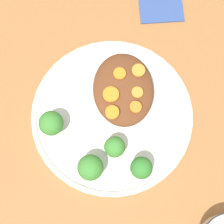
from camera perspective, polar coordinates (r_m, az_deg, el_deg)
ground_plane at (r=0.65m, az=0.00°, el=-0.74°), size 4.00×4.00×0.00m
plate at (r=0.64m, az=0.00°, el=-0.50°), size 0.28×0.28×0.02m
stew_mound at (r=0.63m, az=1.74°, el=3.48°), size 0.13×0.10×0.03m
broccoli_floret_0 at (r=0.60m, az=0.50°, el=-5.36°), size 0.03×0.03×0.05m
broccoli_floret_1 at (r=0.61m, az=-9.24°, el=-1.73°), size 0.04×0.04×0.05m
broccoli_floret_2 at (r=0.59m, az=-3.30°, el=-8.46°), size 0.04×0.04×0.05m
broccoli_floret_3 at (r=0.59m, az=4.48°, el=-8.52°), size 0.04×0.04×0.05m
carrot_slice_0 at (r=0.62m, az=1.18°, el=5.88°), size 0.02×0.02×0.00m
carrot_slice_1 at (r=0.61m, az=3.59°, el=1.08°), size 0.02×0.02×0.01m
carrot_slice_2 at (r=0.61m, az=-0.16°, el=2.68°), size 0.03×0.03×0.01m
carrot_slice_3 at (r=0.61m, az=3.88°, el=3.00°), size 0.02×0.02×0.00m
carrot_slice_4 at (r=0.63m, az=4.05°, el=6.32°), size 0.02×0.02×0.01m
carrot_slice_5 at (r=0.60m, az=0.30°, el=-0.03°), size 0.02×0.02×0.01m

